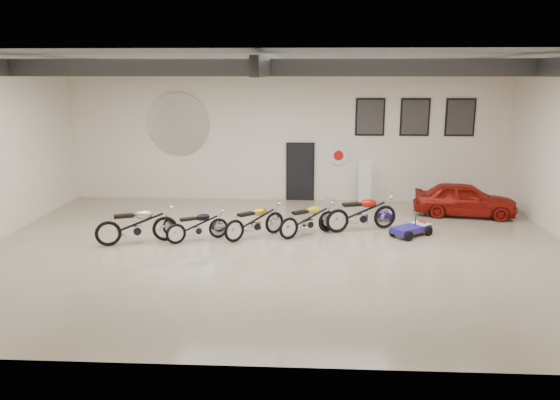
# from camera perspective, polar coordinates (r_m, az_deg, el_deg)

# --- Properties ---
(floor) EXTENTS (16.00, 12.00, 0.01)m
(floor) POSITION_cam_1_polar(r_m,az_deg,el_deg) (14.76, -0.25, -5.23)
(floor) COLOR tan
(floor) RESTS_ON ground
(ceiling) EXTENTS (16.00, 12.00, 0.01)m
(ceiling) POSITION_cam_1_polar(r_m,az_deg,el_deg) (14.01, -0.27, 14.57)
(ceiling) COLOR gray
(ceiling) RESTS_ON back_wall
(back_wall) EXTENTS (16.00, 0.02, 5.00)m
(back_wall) POSITION_cam_1_polar(r_m,az_deg,el_deg) (20.11, 0.73, 7.01)
(back_wall) COLOR #F1E6D0
(back_wall) RESTS_ON floor
(ceiling_beams) EXTENTS (15.80, 11.80, 0.32)m
(ceiling_beams) POSITION_cam_1_polar(r_m,az_deg,el_deg) (14.00, -0.27, 13.55)
(ceiling_beams) COLOR #53555A
(ceiling_beams) RESTS_ON ceiling
(door) EXTENTS (0.92, 0.08, 2.10)m
(door) POSITION_cam_1_polar(r_m,az_deg,el_deg) (20.26, 2.13, 2.91)
(door) COLOR black
(door) RESTS_ON back_wall
(logo_plaque) EXTENTS (2.30, 0.06, 1.16)m
(logo_plaque) POSITION_cam_1_polar(r_m,az_deg,el_deg) (20.59, -10.57, 7.78)
(logo_plaque) COLOR silver
(logo_plaque) RESTS_ON back_wall
(poster_left) EXTENTS (1.05, 0.08, 1.35)m
(poster_left) POSITION_cam_1_polar(r_m,az_deg,el_deg) (20.12, 9.39, 8.56)
(poster_left) COLOR black
(poster_left) RESTS_ON back_wall
(poster_mid) EXTENTS (1.05, 0.08, 1.35)m
(poster_mid) POSITION_cam_1_polar(r_m,az_deg,el_deg) (20.36, 13.92, 8.40)
(poster_mid) COLOR black
(poster_mid) RESTS_ON back_wall
(poster_right) EXTENTS (1.05, 0.08, 1.35)m
(poster_right) POSITION_cam_1_polar(r_m,az_deg,el_deg) (20.72, 18.31, 8.20)
(poster_right) COLOR black
(poster_right) RESTS_ON back_wall
(oil_sign) EXTENTS (0.72, 0.10, 0.72)m
(oil_sign) POSITION_cam_1_polar(r_m,az_deg,el_deg) (20.18, 6.13, 4.67)
(oil_sign) COLOR white
(oil_sign) RESTS_ON back_wall
(banner_stand) EXTENTS (0.48, 0.22, 1.71)m
(banner_stand) POSITION_cam_1_polar(r_m,az_deg,el_deg) (19.95, 8.87, 2.02)
(banner_stand) COLOR white
(banner_stand) RESTS_ON floor
(motorcycle_silver) EXTENTS (2.29, 1.44, 1.14)m
(motorcycle_silver) POSITION_cam_1_polar(r_m,az_deg,el_deg) (15.66, -14.75, -2.40)
(motorcycle_silver) COLOR silver
(motorcycle_silver) RESTS_ON floor
(motorcycle_black) EXTENTS (1.83, 1.39, 0.93)m
(motorcycle_black) POSITION_cam_1_polar(r_m,az_deg,el_deg) (15.57, -8.63, -2.59)
(motorcycle_black) COLOR silver
(motorcycle_black) RESTS_ON floor
(motorcycle_gold) EXTENTS (1.94, 1.79, 1.05)m
(motorcycle_gold) POSITION_cam_1_polar(r_m,az_deg,el_deg) (15.70, -2.65, -2.11)
(motorcycle_gold) COLOR silver
(motorcycle_gold) RESTS_ON floor
(motorcycle_yellow) EXTENTS (1.96, 1.66, 1.03)m
(motorcycle_yellow) POSITION_cam_1_polar(r_m,az_deg,el_deg) (15.92, 2.99, -1.92)
(motorcycle_yellow) COLOR silver
(motorcycle_yellow) RESTS_ON floor
(motorcycle_red) EXTENTS (2.33, 1.42, 1.16)m
(motorcycle_red) POSITION_cam_1_polar(r_m,az_deg,el_deg) (16.56, 8.53, -1.23)
(motorcycle_red) COLOR silver
(motorcycle_red) RESTS_ON floor
(go_kart) EXTENTS (1.62, 1.51, 0.56)m
(go_kart) POSITION_cam_1_polar(r_m,az_deg,el_deg) (16.47, 13.83, -2.64)
(go_kart) COLOR navy
(go_kart) RESTS_ON floor
(vintage_car) EXTENTS (1.85, 3.47, 1.12)m
(vintage_car) POSITION_cam_1_polar(r_m,az_deg,el_deg) (19.11, 18.73, 0.09)
(vintage_car) COLOR maroon
(vintage_car) RESTS_ON floor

